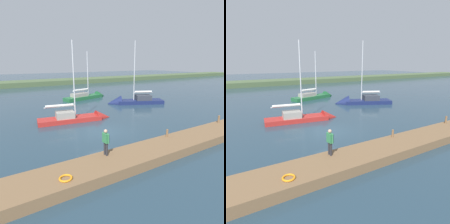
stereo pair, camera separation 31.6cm
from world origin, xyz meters
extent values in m
plane|color=#263D4C|center=(0.00, 0.00, 0.00)|extent=(200.00, 200.00, 0.00)
cube|color=#4C603D|center=(0.00, -41.75, 0.00)|extent=(180.00, 8.00, 2.40)
cube|color=brown|center=(0.00, 5.79, 0.30)|extent=(26.97, 2.50, 0.61)
cylinder|color=brown|center=(-2.70, 4.91, 0.90)|extent=(0.16, 0.16, 0.57)
cylinder|color=brown|center=(-9.44, 4.91, 0.95)|extent=(0.18, 0.18, 0.67)
torus|color=orange|center=(5.65, 6.29, 0.66)|extent=(0.66, 0.66, 0.10)
cube|color=#B22823|center=(1.40, -4.62, 0.03)|extent=(6.65, 2.76, 0.87)
cone|color=#B22823|center=(-2.23, -4.04, 0.03)|extent=(1.85, 1.99, 1.77)
cube|color=gray|center=(1.90, -4.70, 0.80)|extent=(2.03, 1.76, 0.67)
cylinder|color=silver|center=(0.84, -4.53, 4.30)|extent=(0.12, 0.12, 7.67)
cylinder|color=silver|center=(2.37, -4.77, 1.67)|extent=(3.07, 0.58, 0.09)
cylinder|color=silver|center=(2.37, -4.77, 1.79)|extent=(2.79, 0.69, 0.25)
cube|color=navy|center=(-10.94, -8.11, 0.08)|extent=(7.10, 4.90, 0.88)
cone|color=navy|center=(-7.35, -9.76, 0.08)|extent=(2.81, 2.93, 2.28)
cube|color=#333842|center=(-11.35, -7.92, 0.89)|extent=(2.77, 2.58, 0.73)
cylinder|color=silver|center=(-10.02, -8.53, 4.75)|extent=(0.12, 0.12, 8.45)
cylinder|color=silver|center=(-11.32, -7.93, 1.62)|extent=(2.63, 1.28, 0.09)
cylinder|color=silver|center=(-11.32, -7.93, 1.74)|extent=(2.46, 1.35, 0.30)
cube|color=#236638|center=(-5.16, -15.88, 0.07)|extent=(7.20, 3.55, 0.94)
cone|color=#236638|center=(-8.97, -16.89, 0.07)|extent=(2.06, 2.19, 1.83)
cube|color=gray|center=(-4.32, -15.66, 0.82)|extent=(2.97, 1.92, 0.55)
cylinder|color=silver|center=(-6.15, -16.14, 4.15)|extent=(0.14, 0.14, 7.22)
cylinder|color=silver|center=(-4.62, -15.74, 1.48)|extent=(3.10, 0.91, 0.11)
cylinder|color=silver|center=(-4.62, -15.74, 1.60)|extent=(2.84, 1.02, 0.30)
cylinder|color=#28282D|center=(2.74, 5.00, 1.01)|extent=(0.14, 0.14, 0.81)
cylinder|color=#28282D|center=(2.72, 5.19, 1.01)|extent=(0.14, 0.14, 0.81)
cube|color=#337F4C|center=(2.73, 5.10, 1.70)|extent=(0.26, 0.46, 0.57)
sphere|color=tan|center=(2.73, 5.10, 2.13)|extent=(0.22, 0.22, 0.22)
cylinder|color=#337F4C|center=(2.75, 4.83, 1.72)|extent=(0.09, 0.09, 0.54)
cylinder|color=#337F4C|center=(2.70, 5.36, 1.72)|extent=(0.09, 0.09, 0.54)
camera|label=1|loc=(8.24, 14.64, 6.07)|focal=31.90mm
camera|label=2|loc=(7.97, 14.81, 6.07)|focal=31.90mm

